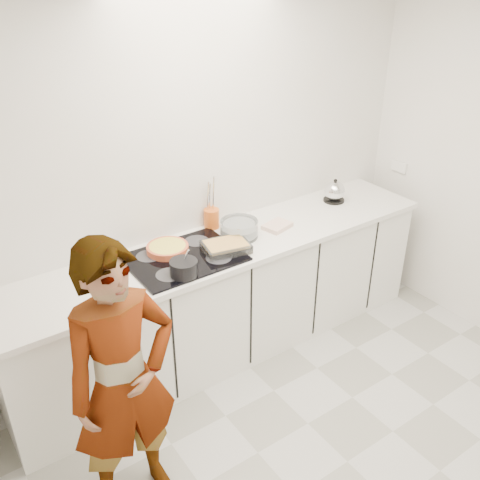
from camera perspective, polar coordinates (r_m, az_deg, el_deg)
floor at (r=3.50m, az=11.39°, el=-22.16°), size 3.60×3.20×0.00m
wall_back at (r=3.75m, az=-4.19°, el=6.85°), size 3.60×0.00×2.60m
base_cabinets at (r=3.92m, az=-1.32°, el=-6.41°), size 3.20×0.58×0.87m
countertop at (r=3.68m, az=-1.40°, el=-0.59°), size 3.24×0.64×0.04m
hob at (r=3.50m, az=-6.01°, el=-1.91°), size 0.72×0.54×0.01m
tart_dish at (r=3.56m, az=-7.73°, el=-0.87°), size 0.36×0.36×0.05m
saucepan at (r=3.28m, az=-6.02°, el=-2.98°), size 0.23×0.23×0.17m
baking_dish at (r=3.54m, az=-1.51°, el=-0.66°), size 0.34×0.27×0.06m
mixing_bowl at (r=3.73m, az=-0.10°, el=1.14°), size 0.30×0.30×0.12m
tea_towel at (r=3.87m, az=3.99°, el=1.51°), size 0.23×0.19×0.03m
kettle at (r=4.33m, az=10.05°, el=5.08°), size 0.22×0.22×0.19m
utensil_crock at (r=3.86m, az=-3.04°, el=2.32°), size 0.14×0.14×0.14m
cook at (r=2.79m, az=-12.33°, el=-14.68°), size 0.59×0.40×1.59m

